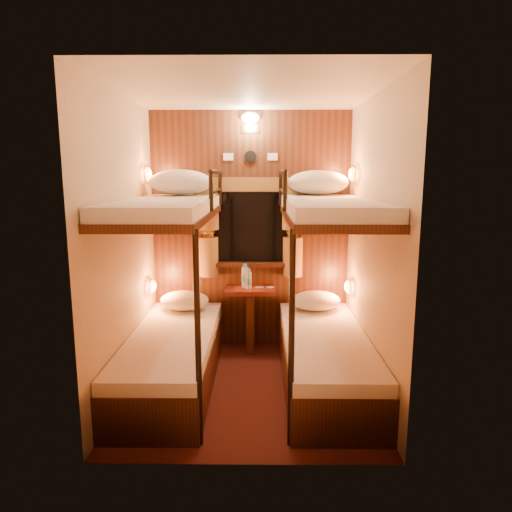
{
  "coord_description": "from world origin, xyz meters",
  "views": [
    {
      "loc": [
        0.1,
        -3.61,
        1.78
      ],
      "look_at": [
        0.06,
        0.15,
        1.1
      ],
      "focal_mm": 32.0,
      "sensor_mm": 36.0,
      "label": 1
    }
  ],
  "objects_px": {
    "bottle_right": "(249,281)",
    "bunk_right": "(325,322)",
    "bottle_left": "(245,277)",
    "table": "(250,311)",
    "bunk_left": "(172,321)"
  },
  "relations": [
    {
      "from": "bottle_right",
      "to": "bunk_right",
      "type": "bearing_deg",
      "value": -47.68
    },
    {
      "from": "bottle_left",
      "to": "bottle_right",
      "type": "relative_size",
      "value": 1.16
    },
    {
      "from": "bottle_left",
      "to": "bunk_right",
      "type": "bearing_deg",
      "value": -49.12
    },
    {
      "from": "bottle_left",
      "to": "bottle_right",
      "type": "distance_m",
      "value": 0.09
    },
    {
      "from": "bunk_right",
      "to": "table",
      "type": "xyz_separation_m",
      "value": [
        -0.65,
        0.78,
        -0.14
      ]
    },
    {
      "from": "bunk_left",
      "to": "bottle_right",
      "type": "distance_m",
      "value": 0.98
    },
    {
      "from": "table",
      "to": "bunk_right",
      "type": "bearing_deg",
      "value": -50.33
    },
    {
      "from": "bunk_left",
      "to": "bottle_left",
      "type": "height_order",
      "value": "bunk_left"
    },
    {
      "from": "table",
      "to": "bottle_left",
      "type": "bearing_deg",
      "value": 150.46
    },
    {
      "from": "table",
      "to": "bottle_left",
      "type": "xyz_separation_m",
      "value": [
        -0.06,
        0.03,
        0.34
      ]
    },
    {
      "from": "bunk_right",
      "to": "bottle_right",
      "type": "relative_size",
      "value": 9.08
    },
    {
      "from": "bunk_left",
      "to": "table",
      "type": "distance_m",
      "value": 1.02
    },
    {
      "from": "bunk_right",
      "to": "table",
      "type": "distance_m",
      "value": 1.02
    },
    {
      "from": "bunk_right",
      "to": "bottle_right",
      "type": "bearing_deg",
      "value": 132.32
    },
    {
      "from": "bunk_right",
      "to": "table",
      "type": "bearing_deg",
      "value": 129.67
    }
  ]
}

